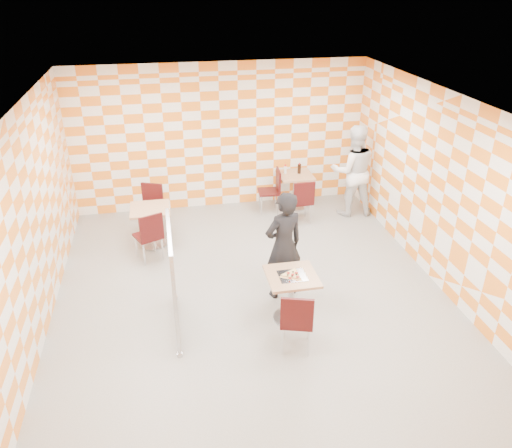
{
  "coord_description": "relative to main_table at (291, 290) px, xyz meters",
  "views": [
    {
      "loc": [
        -1.17,
        -6.34,
        4.55
      ],
      "look_at": [
        0.1,
        0.2,
        1.15
      ],
      "focal_mm": 35.0,
      "sensor_mm": 36.0,
      "label": 1
    }
  ],
  "objects": [
    {
      "name": "room_shell",
      "position": [
        -0.44,
        1.22,
        0.99
      ],
      "size": [
        7.0,
        7.0,
        7.0
      ],
      "color": "gray",
      "rests_on": "ground"
    },
    {
      "name": "main_table",
      "position": [
        0.0,
        0.0,
        0.0
      ],
      "size": [
        0.7,
        0.7,
        0.75
      ],
      "color": "tan",
      "rests_on": "ground"
    },
    {
      "name": "second_table",
      "position": [
        1.05,
        3.72,
        0.0
      ],
      "size": [
        0.7,
        0.7,
        0.75
      ],
      "color": "tan",
      "rests_on": "ground"
    },
    {
      "name": "empty_table",
      "position": [
        -1.94,
        2.63,
        0.0
      ],
      "size": [
        0.7,
        0.7,
        0.75
      ],
      "color": "tan",
      "rests_on": "ground"
    },
    {
      "name": "chair_main_front",
      "position": [
        -0.11,
        -0.69,
        0.04
      ],
      "size": [
        0.53,
        0.53,
        0.92
      ],
      "color": "#3A0B0B",
      "rests_on": "ground"
    },
    {
      "name": "chair_second_front",
      "position": [
        0.99,
        2.94,
        0.04
      ],
      "size": [
        0.44,
        0.45,
        0.92
      ],
      "color": "#3A0B0B",
      "rests_on": "ground"
    },
    {
      "name": "chair_second_side",
      "position": [
        0.55,
        3.6,
        0.04
      ],
      "size": [
        0.46,
        0.45,
        0.92
      ],
      "color": "#3A0B0B",
      "rests_on": "ground"
    },
    {
      "name": "chair_empty_near",
      "position": [
        -1.96,
        2.04,
        0.04
      ],
      "size": [
        0.56,
        0.56,
        0.92
      ],
      "color": "#3A0B0B",
      "rests_on": "ground"
    },
    {
      "name": "chair_empty_far",
      "position": [
        -1.93,
        3.26,
        0.04
      ],
      "size": [
        0.55,
        0.55,
        0.92
      ],
      "color": "#3A0B0B",
      "rests_on": "ground"
    },
    {
      "name": "partition",
      "position": [
        -1.63,
        0.15,
        0.28
      ],
      "size": [
        0.08,
        1.38,
        1.55
      ],
      "color": "white",
      "rests_on": "ground"
    },
    {
      "name": "man_dark",
      "position": [
        0.03,
        0.63,
        0.36
      ],
      "size": [
        0.73,
        0.59,
        1.73
      ],
      "primitive_type": "imported",
      "rotation": [
        0.0,
        0.0,
        3.45
      ],
      "color": "black",
      "rests_on": "ground"
    },
    {
      "name": "man_white",
      "position": [
        2.11,
        3.22,
        0.43
      ],
      "size": [
        0.97,
        0.79,
        1.88
      ],
      "primitive_type": "imported",
      "rotation": [
        0.0,
        0.0,
        3.05
      ],
      "color": "white",
      "rests_on": "ground"
    },
    {
      "name": "pizza_on_foil",
      "position": [
        -0.0,
        -0.02,
        0.26
      ],
      "size": [
        0.4,
        0.4,
        0.04
      ],
      "color": "silver",
      "rests_on": "main_table"
    },
    {
      "name": "sport_bottle",
      "position": [
        0.85,
        3.81,
        0.33
      ],
      "size": [
        0.06,
        0.06,
        0.2
      ],
      "color": "white",
      "rests_on": "second_table"
    },
    {
      "name": "soda_bottle",
      "position": [
        1.14,
        3.77,
        0.34
      ],
      "size": [
        0.07,
        0.07,
        0.23
      ],
      "color": "black",
      "rests_on": "second_table"
    }
  ]
}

